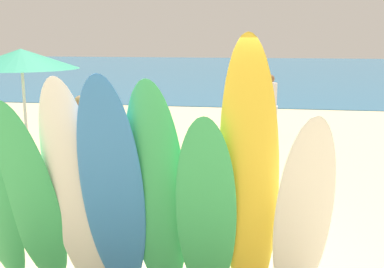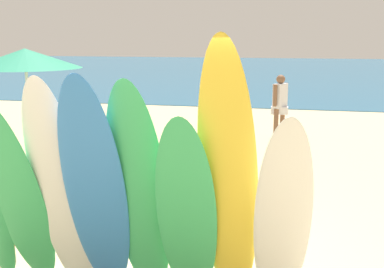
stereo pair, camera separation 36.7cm
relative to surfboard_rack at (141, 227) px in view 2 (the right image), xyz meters
The scene contains 13 objects.
ground 14.01m from the surfboard_rack, 90.00° to the left, with size 60.00×60.00×0.00m, color #D3BC8C.
ocean_water 32.34m from the surfboard_rack, 90.00° to the left, with size 60.00×40.00×0.02m, color #235B7F.
surfboard_rack is the anchor object (origin of this frame).
surfboard_green_1 1.26m from the surfboard_rack, 147.10° to the right, with size 0.55×0.07×2.15m, color #38B266.
surfboard_white_2 1.00m from the surfboard_rack, 131.13° to the right, with size 0.53×0.07×2.30m, color white.
surfboard_blue_3 0.90m from the surfboard_rack, 105.50° to the right, with size 0.55×0.08×2.37m, color #337AD1.
surfboard_green_4 0.81m from the surfboard_rack, 71.95° to the right, with size 0.54×0.08×2.28m, color #38B266.
surfboard_green_5 1.01m from the surfboard_rack, 45.83° to the right, with size 0.52×0.06×2.08m, color #38B266.
surfboard_yellow_6 1.40m from the surfboard_rack, 34.21° to the right, with size 0.49×0.08×2.68m, color yellow.
surfboard_white_7 1.65m from the surfboard_rack, 24.75° to the right, with size 0.47×0.07×2.12m, color white.
beachgoer_by_water 3.40m from the surfboard_rack, 124.12° to the left, with size 0.41×0.55×1.56m.
beachgoer_photographing 7.54m from the surfboard_rack, 81.29° to the left, with size 0.41×0.54×1.58m.
beach_umbrella 3.78m from the surfboard_rack, 138.93° to the left, with size 1.72×1.72×2.33m.
Camera 2 is at (1.51, -4.42, 2.51)m, focal length 44.49 mm.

